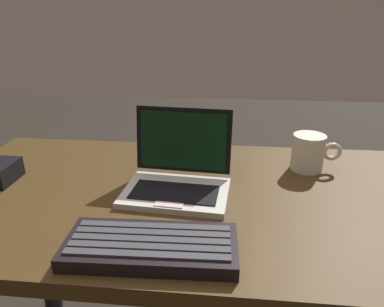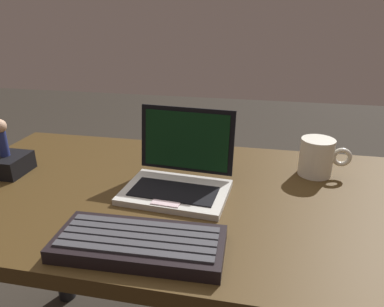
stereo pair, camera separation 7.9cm
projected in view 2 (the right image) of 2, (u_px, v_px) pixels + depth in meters
name	position (u px, v px, depth m)	size (l,w,h in m)	color
desk	(199.00, 233.00, 0.94)	(1.37, 0.68, 0.72)	#3E2C13
laptop_front	(179.00, 175.00, 0.90)	(0.27, 0.22, 0.20)	beige
external_keyboard	(139.00, 243.00, 0.68)	(0.33, 0.15, 0.03)	black
figurine_stand	(7.00, 164.00, 0.99)	(0.11, 0.11, 0.05)	black
figurine	(1.00, 134.00, 0.96)	(0.04, 0.04, 0.10)	navy
coffee_mug	(317.00, 157.00, 0.97)	(0.14, 0.09, 0.10)	silver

